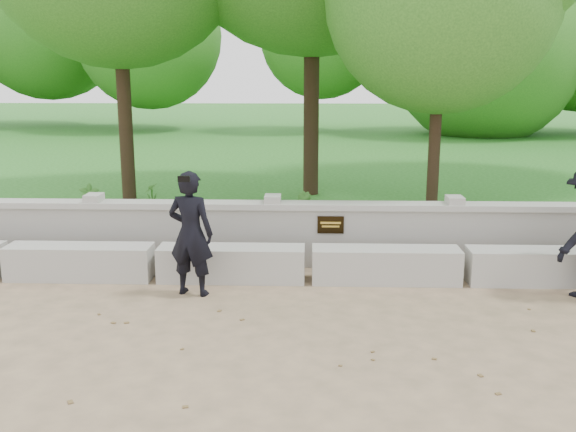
% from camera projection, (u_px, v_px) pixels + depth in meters
% --- Properties ---
extents(ground, '(80.00, 80.00, 0.00)m').
position_uv_depth(ground, '(308.00, 340.00, 6.51)').
color(ground, tan).
rests_on(ground, ground).
extents(lawn, '(40.00, 22.00, 0.25)m').
position_uv_depth(lawn, '(309.00, 155.00, 20.13)').
color(lawn, '#1B5714').
rests_on(lawn, ground).
extents(concrete_bench, '(11.90, 0.45, 0.45)m').
position_uv_depth(concrete_bench, '(308.00, 264.00, 8.31)').
color(concrete_bench, '#ABA8A1').
rests_on(concrete_bench, ground).
extents(parapet_wall, '(12.50, 0.35, 0.90)m').
position_uv_depth(parapet_wall, '(309.00, 233.00, 8.94)').
color(parapet_wall, '#A19E98').
rests_on(parapet_wall, ground).
extents(man_main, '(0.63, 0.57, 1.53)m').
position_uv_depth(man_main, '(191.00, 233.00, 7.70)').
color(man_main, black).
rests_on(man_main, ground).
extents(shrub_a, '(0.37, 0.30, 0.61)m').
position_uv_depth(shrub_a, '(90.00, 202.00, 10.61)').
color(shrub_a, '#356E25').
rests_on(shrub_a, lawn).
extents(shrub_b, '(0.36, 0.39, 0.58)m').
position_uv_depth(shrub_b, '(302.00, 210.00, 10.07)').
color(shrub_b, '#356E25').
rests_on(shrub_b, lawn).
extents(shrub_d, '(0.33, 0.35, 0.52)m').
position_uv_depth(shrub_d, '(152.00, 197.00, 11.26)').
color(shrub_d, '#356E25').
rests_on(shrub_d, lawn).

